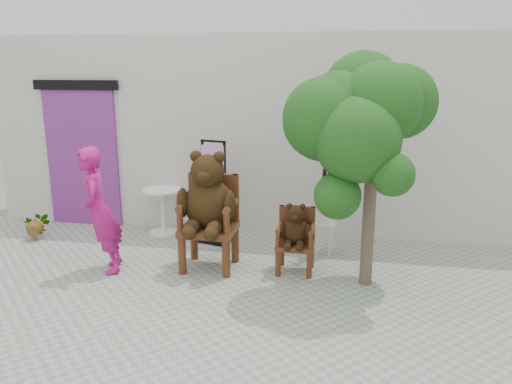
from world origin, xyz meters
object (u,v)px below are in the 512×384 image
at_px(chair_big, 209,204).
at_px(display_stand, 214,203).
at_px(tree, 362,114).
at_px(chair_small, 296,232).
at_px(cafe_table, 163,206).
at_px(stool_bucket, 325,209).
at_px(person, 100,211).

distance_m(chair_big, display_stand, 1.01).
bearing_deg(display_stand, tree, -14.92).
relative_size(chair_big, chair_small, 1.70).
xyz_separation_m(chair_big, tree, (1.83, -0.20, 1.17)).
xyz_separation_m(cafe_table, stool_bucket, (2.51, -0.43, 0.20)).
bearing_deg(chair_big, display_stand, 100.90).
bearing_deg(chair_big, person, -164.41).
distance_m(chair_big, chair_small, 1.15).
relative_size(person, tree, 0.59).
bearing_deg(display_stand, chair_small, -19.95).
height_order(person, tree, tree).
relative_size(chair_small, display_stand, 0.59).
distance_m(chair_big, tree, 2.18).
relative_size(chair_small, tree, 0.33).
height_order(chair_big, chair_small, chair_big).
height_order(cafe_table, stool_bucket, stool_bucket).
bearing_deg(tree, display_stand, 150.14).
relative_size(display_stand, tree, 0.56).
height_order(display_stand, stool_bucket, display_stand).
distance_m(chair_small, stool_bucket, 0.78).
height_order(person, stool_bucket, person).
bearing_deg(chair_small, person, -169.92).
distance_m(chair_big, stool_bucket, 1.64).
relative_size(chair_small, cafe_table, 1.28).
relative_size(cafe_table, tree, 0.26).
height_order(display_stand, tree, tree).
bearing_deg(person, display_stand, 117.07).
distance_m(person, display_stand, 1.74).
xyz_separation_m(person, stool_bucket, (2.73, 1.12, -0.15)).
distance_m(display_stand, tree, 2.74).
relative_size(chair_big, stool_bucket, 1.05).
bearing_deg(tree, chair_big, 173.83).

